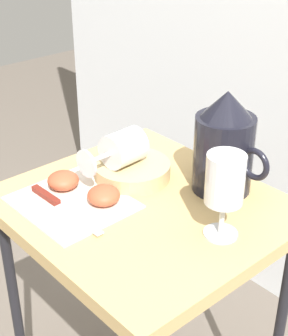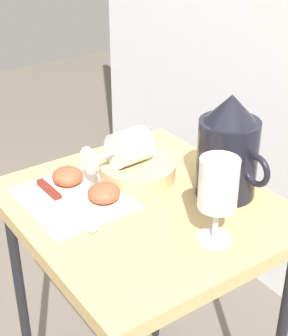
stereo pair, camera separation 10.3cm
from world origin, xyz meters
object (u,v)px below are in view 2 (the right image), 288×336
Objects in this scene: table at (144,231)px; pitcher at (228,155)px; apple_half_left at (68,176)px; basket_tray at (138,170)px; wine_glass_tipped_near at (128,147)px; apple_half_right at (104,193)px; knife at (57,197)px; wine_glass_upright at (218,188)px.

pitcher is at bearing 67.60° from table.
basket_tray is at bearing 68.35° from apple_half_left.
pitcher is at bearing 36.91° from wine_glass_tipped_near.
apple_half_left reaches higher than basket_tray.
table is 3.15× the size of pitcher.
table is 0.20m from apple_half_left.
table is 0.14m from basket_tray.
wine_glass_tipped_near is at bearing -143.09° from pitcher.
basket_tray is 0.77× the size of pitcher.
apple_half_right is 0.10m from knife.
apple_half_right reaches higher than knife.
wine_glass_tipped_near is at bearing 89.31° from knife.
wine_glass_tipped_near is 0.14m from apple_half_left.
wine_glass_upright is at bearing 21.07° from apple_half_left.
wine_glass_tipped_near is 2.25× the size of apple_half_right.
wine_glass_tipped_near is 0.12m from apple_half_right.
basket_tray reaches higher than table.
apple_half_left is (-0.22, -0.25, -0.07)m from pitcher.
pitcher is (0.16, 0.11, 0.07)m from basket_tray.
apple_half_right is at bearing -67.67° from basket_tray.
wine_glass_tipped_near is at bearing 69.88° from apple_half_left.
basket_tray is 1.01× the size of wine_glass_upright.
apple_half_left is at bearing -130.64° from pitcher.
wine_glass_tipped_near reaches higher than knife.
apple_half_right is at bearing 14.84° from apple_half_left.
knife is (-0.28, -0.17, -0.10)m from wine_glass_upright.
wine_glass_tipped_near is at bearing 121.01° from apple_half_right.
apple_half_left reaches higher than knife.
pitcher is 0.17m from wine_glass_upright.
wine_glass_upright is 0.36m from apple_half_left.
table is 10.41× the size of apple_half_left.
wine_glass_upright is (0.18, 0.03, 0.18)m from table.
wine_glass_tipped_near is (-0.01, -0.02, 0.06)m from basket_tray.
basket_tray is 0.06m from wine_glass_tipped_near.
pitcher is at bearing 130.91° from wine_glass_upright.
pitcher is 0.34m from apple_half_left.
apple_half_left is (-0.15, -0.09, 0.09)m from table.
pitcher reaches higher than table.
basket_tray is at bearing 86.08° from knife.
table is at bearing -16.39° from wine_glass_tipped_near.
pitcher is 0.36m from knife.
table is at bearing 54.01° from apple_half_right.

